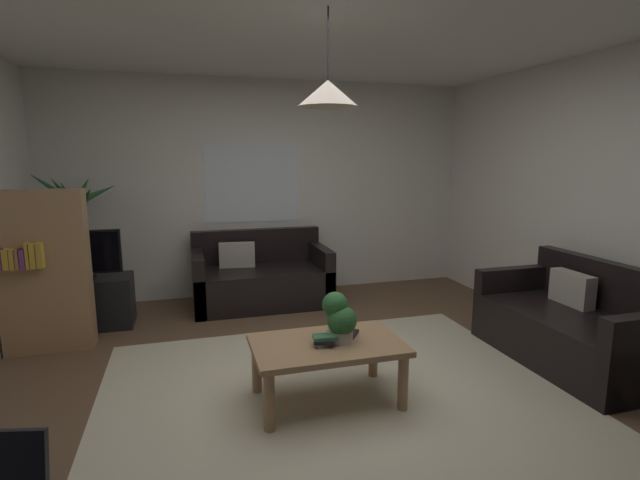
{
  "coord_description": "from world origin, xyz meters",
  "views": [
    {
      "loc": [
        -0.97,
        -3.08,
        1.68
      ],
      "look_at": [
        0.0,
        0.3,
        1.05
      ],
      "focal_mm": 26.6,
      "sensor_mm": 36.0,
      "label": 1
    }
  ],
  "objects_px": {
    "book_on_table_2": "(325,337)",
    "couch_right_side": "(573,329)",
    "book_on_table_1": "(324,340)",
    "potted_palm_corner": "(79,251)",
    "remote_on_table_0": "(353,334)",
    "remote_on_table_1": "(336,337)",
    "coffee_table": "(327,352)",
    "pendant_lamp": "(328,93)",
    "tv_stand": "(84,303)",
    "tv": "(79,254)",
    "potted_plant_on_table": "(339,317)",
    "book_on_table_0": "(324,343)",
    "bookshelf_corner": "(44,271)",
    "couch_under_window": "(261,280)"
  },
  "relations": [
    {
      "from": "book_on_table_2",
      "to": "couch_right_side",
      "type": "bearing_deg",
      "value": 2.84
    },
    {
      "from": "book_on_table_1",
      "to": "potted_palm_corner",
      "type": "bearing_deg",
      "value": 127.55
    },
    {
      "from": "remote_on_table_0",
      "to": "remote_on_table_1",
      "type": "height_order",
      "value": "same"
    },
    {
      "from": "remote_on_table_1",
      "to": "coffee_table",
      "type": "bearing_deg",
      "value": 72.11
    },
    {
      "from": "couch_right_side",
      "to": "pendant_lamp",
      "type": "height_order",
      "value": "pendant_lamp"
    },
    {
      "from": "couch_right_side",
      "to": "tv_stand",
      "type": "distance_m",
      "value": 4.46
    },
    {
      "from": "coffee_table",
      "to": "tv",
      "type": "relative_size",
      "value": 1.35
    },
    {
      "from": "book_on_table_1",
      "to": "potted_plant_on_table",
      "type": "bearing_deg",
      "value": 21.93
    },
    {
      "from": "book_on_table_0",
      "to": "potted_palm_corner",
      "type": "height_order",
      "value": "potted_palm_corner"
    },
    {
      "from": "tv_stand",
      "to": "bookshelf_corner",
      "type": "bearing_deg",
      "value": -109.64
    },
    {
      "from": "couch_right_side",
      "to": "tv_stand",
      "type": "bearing_deg",
      "value": -116.22
    },
    {
      "from": "potted_palm_corner",
      "to": "book_on_table_1",
      "type": "bearing_deg",
      "value": -52.45
    },
    {
      "from": "book_on_table_2",
      "to": "potted_plant_on_table",
      "type": "distance_m",
      "value": 0.17
    },
    {
      "from": "remote_on_table_0",
      "to": "potted_plant_on_table",
      "type": "distance_m",
      "value": 0.21
    },
    {
      "from": "bookshelf_corner",
      "to": "pendant_lamp",
      "type": "relative_size",
      "value": 2.39
    },
    {
      "from": "remote_on_table_1",
      "to": "potted_plant_on_table",
      "type": "distance_m",
      "value": 0.17
    },
    {
      "from": "book_on_table_1",
      "to": "bookshelf_corner",
      "type": "height_order",
      "value": "bookshelf_corner"
    },
    {
      "from": "book_on_table_0",
      "to": "book_on_table_2",
      "type": "distance_m",
      "value": 0.05
    },
    {
      "from": "couch_under_window",
      "to": "remote_on_table_0",
      "type": "xyz_separation_m",
      "value": [
        0.3,
        -2.24,
        0.16
      ]
    },
    {
      "from": "couch_right_side",
      "to": "book_on_table_0",
      "type": "xyz_separation_m",
      "value": [
        -2.16,
        -0.1,
        0.16
      ]
    },
    {
      "from": "bookshelf_corner",
      "to": "couch_right_side",
      "type": "bearing_deg",
      "value": -19.15
    },
    {
      "from": "tv_stand",
      "to": "pendant_lamp",
      "type": "height_order",
      "value": "pendant_lamp"
    },
    {
      "from": "potted_plant_on_table",
      "to": "pendant_lamp",
      "type": "xyz_separation_m",
      "value": [
        -0.09,
        -0.0,
        1.46
      ]
    },
    {
      "from": "book_on_table_2",
      "to": "remote_on_table_1",
      "type": "bearing_deg",
      "value": 40.41
    },
    {
      "from": "tv_stand",
      "to": "potted_palm_corner",
      "type": "height_order",
      "value": "potted_palm_corner"
    },
    {
      "from": "bookshelf_corner",
      "to": "remote_on_table_0",
      "type": "bearing_deg",
      "value": -32.49
    },
    {
      "from": "bookshelf_corner",
      "to": "pendant_lamp",
      "type": "xyz_separation_m",
      "value": [
        2.06,
        -1.51,
        1.35
      ]
    },
    {
      "from": "remote_on_table_0",
      "to": "pendant_lamp",
      "type": "height_order",
      "value": "pendant_lamp"
    },
    {
      "from": "remote_on_table_0",
      "to": "bookshelf_corner",
      "type": "bearing_deg",
      "value": 2.57
    },
    {
      "from": "book_on_table_0",
      "to": "potted_plant_on_table",
      "type": "bearing_deg",
      "value": 19.46
    },
    {
      "from": "book_on_table_0",
      "to": "remote_on_table_1",
      "type": "height_order",
      "value": "book_on_table_0"
    },
    {
      "from": "tv",
      "to": "potted_palm_corner",
      "type": "bearing_deg",
      "value": 101.07
    },
    {
      "from": "couch_right_side",
      "to": "book_on_table_1",
      "type": "distance_m",
      "value": 2.17
    },
    {
      "from": "book_on_table_1",
      "to": "tv",
      "type": "bearing_deg",
      "value": 131.87
    },
    {
      "from": "book_on_table_0",
      "to": "remote_on_table_0",
      "type": "distance_m",
      "value": 0.26
    },
    {
      "from": "book_on_table_2",
      "to": "bookshelf_corner",
      "type": "distance_m",
      "value": 2.57
    },
    {
      "from": "potted_palm_corner",
      "to": "coffee_table",
      "type": "bearing_deg",
      "value": -51.36
    },
    {
      "from": "couch_right_side",
      "to": "potted_palm_corner",
      "type": "relative_size",
      "value": 0.97
    },
    {
      "from": "potted_palm_corner",
      "to": "remote_on_table_0",
      "type": "bearing_deg",
      "value": -47.79
    },
    {
      "from": "remote_on_table_1",
      "to": "book_on_table_1",
      "type": "bearing_deg",
      "value": 80.74
    },
    {
      "from": "tv",
      "to": "remote_on_table_1",
      "type": "bearing_deg",
      "value": -45.0
    },
    {
      "from": "potted_palm_corner",
      "to": "bookshelf_corner",
      "type": "height_order",
      "value": "potted_palm_corner"
    },
    {
      "from": "book_on_table_1",
      "to": "remote_on_table_0",
      "type": "distance_m",
      "value": 0.27
    },
    {
      "from": "book_on_table_0",
      "to": "bookshelf_corner",
      "type": "xyz_separation_m",
      "value": [
        -2.03,
        1.55,
        0.27
      ]
    },
    {
      "from": "book_on_table_2",
      "to": "pendant_lamp",
      "type": "distance_m",
      "value": 1.57
    },
    {
      "from": "remote_on_table_0",
      "to": "tv_stand",
      "type": "distance_m",
      "value": 2.87
    },
    {
      "from": "remote_on_table_0",
      "to": "potted_plant_on_table",
      "type": "xyz_separation_m",
      "value": [
        -0.12,
        -0.06,
        0.16
      ]
    },
    {
      "from": "couch_under_window",
      "to": "coffee_table",
      "type": "distance_m",
      "value": 2.31
    },
    {
      "from": "remote_on_table_0",
      "to": "book_on_table_1",
      "type": "bearing_deg",
      "value": 59.47
    },
    {
      "from": "bookshelf_corner",
      "to": "potted_palm_corner",
      "type": "bearing_deg",
      "value": 84.28
    }
  ]
}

